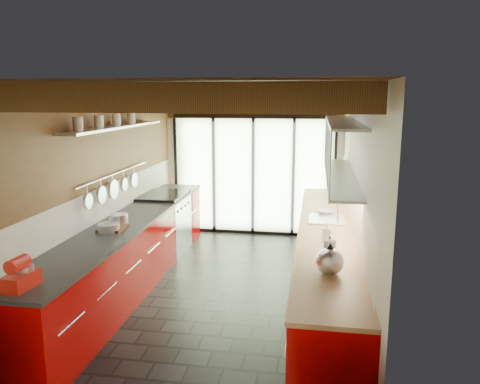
{
  "coord_description": "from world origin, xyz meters",
  "views": [
    {
      "loc": [
        1.12,
        -5.56,
        2.49
      ],
      "look_at": [
        0.14,
        0.4,
        1.25
      ],
      "focal_mm": 35.0,
      "sensor_mm": 36.0,
      "label": 1
    }
  ],
  "objects": [
    {
      "name": "left_counter",
      "position": [
        -1.28,
        0.0,
        0.46
      ],
      "size": [
        0.68,
        5.0,
        0.92
      ],
      "color": "#9D0000",
      "rests_on": "ground"
    },
    {
      "name": "cutting_board",
      "position": [
        -1.27,
        -0.45,
        0.94
      ],
      "size": [
        0.29,
        0.4,
        0.03
      ],
      "primitive_type": "cube",
      "rotation": [
        0.0,
        0.0,
        0.04
      ],
      "color": "brown",
      "rests_on": "left_counter"
    },
    {
      "name": "stand_mixer",
      "position": [
        -1.27,
        -2.24,
        1.03
      ],
      "size": [
        0.2,
        0.32,
        0.28
      ],
      "color": "red",
      "rests_on": "left_counter"
    },
    {
      "name": "bowl",
      "position": [
        1.27,
        0.72,
        0.95
      ],
      "size": [
        0.25,
        0.25,
        0.05
      ],
      "primitive_type": "imported",
      "rotation": [
        0.0,
        0.0,
        0.19
      ],
      "color": "silver",
      "rests_on": "right_counter"
    },
    {
      "name": "pot_small",
      "position": [
        -1.27,
        -0.57,
        0.97
      ],
      "size": [
        0.33,
        0.33,
        0.1
      ],
      "primitive_type": "cylinder",
      "rotation": [
        0.0,
        0.0,
        0.35
      ],
      "color": "silver",
      "rests_on": "left_counter"
    },
    {
      "name": "left_wall_fixtures",
      "position": [
        -1.47,
        0.18,
        1.85
      ],
      "size": [
        0.28,
        2.6,
        0.96
      ],
      "color": "silver",
      "rests_on": "ground"
    },
    {
      "name": "range_stove",
      "position": [
        -1.28,
        1.45,
        0.47
      ],
      "size": [
        0.66,
        0.9,
        0.97
      ],
      "color": "silver",
      "rests_on": "ground"
    },
    {
      "name": "soap_bottle",
      "position": [
        1.27,
        -0.46,
        1.02
      ],
      "size": [
        0.11,
        0.11,
        0.2
      ],
      "primitive_type": "imported",
      "rotation": [
        0.0,
        0.0,
        -0.21
      ],
      "color": "silver",
      "rests_on": "right_counter"
    },
    {
      "name": "ground",
      "position": [
        0.0,
        0.0,
        0.0
      ],
      "size": [
        5.5,
        5.5,
        0.0
      ],
      "primitive_type": "plane",
      "color": "black",
      "rests_on": "ground"
    },
    {
      "name": "kettle",
      "position": [
        1.27,
        -1.5,
        1.05
      ],
      "size": [
        0.32,
        0.34,
        0.29
      ],
      "color": "silver",
      "rests_on": "right_counter"
    },
    {
      "name": "room_shell",
      "position": [
        0.0,
        0.0,
        1.65
      ],
      "size": [
        5.5,
        5.5,
        5.5
      ],
      "color": "silver",
      "rests_on": "ground"
    },
    {
      "name": "paper_towel",
      "position": [
        1.27,
        -1.32,
        1.05
      ],
      "size": [
        0.12,
        0.12,
        0.3
      ],
      "color": "white",
      "rests_on": "right_counter"
    },
    {
      "name": "glass_door",
      "position": [
        0.0,
        2.69,
        1.66
      ],
      "size": [
        2.95,
        0.1,
        2.9
      ],
      "color": "#C6EAAD",
      "rests_on": "ground"
    },
    {
      "name": "sink_assembly",
      "position": [
        1.29,
        0.4,
        0.96
      ],
      "size": [
        0.45,
        0.52,
        0.43
      ],
      "color": "silver",
      "rests_on": "right_counter"
    },
    {
      "name": "upper_cabinets_right",
      "position": [
        1.43,
        0.3,
        1.85
      ],
      "size": [
        0.34,
        3.0,
        3.0
      ],
      "color": "silver",
      "rests_on": "ground"
    },
    {
      "name": "ceiling_beams",
      "position": [
        -0.0,
        0.38,
        2.46
      ],
      "size": [
        3.14,
        5.06,
        4.9
      ],
      "color": "#593316",
      "rests_on": "ground"
    },
    {
      "name": "pot_large",
      "position": [
        -1.27,
        -0.28,
        0.99
      ],
      "size": [
        0.27,
        0.27,
        0.14
      ],
      "primitive_type": "cylinder",
      "rotation": [
        0.0,
        0.0,
        -0.23
      ],
      "color": "silver",
      "rests_on": "left_counter"
    },
    {
      "name": "right_counter",
      "position": [
        1.27,
        0.0,
        0.46
      ],
      "size": [
        0.68,
        5.0,
        0.92
      ],
      "color": "#9D0000",
      "rests_on": "ground"
    }
  ]
}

